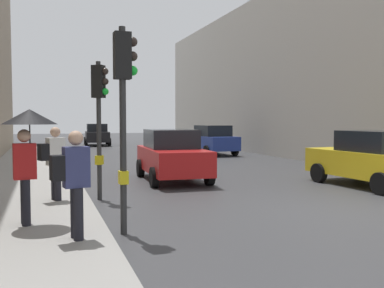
{
  "coord_description": "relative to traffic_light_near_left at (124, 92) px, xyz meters",
  "views": [
    {
      "loc": [
        -6.75,
        -8.12,
        2.11
      ],
      "look_at": [
        -1.27,
        8.03,
        1.15
      ],
      "focal_mm": 40.98,
      "sensor_mm": 36.0,
      "label": 1
    }
  ],
  "objects": [
    {
      "name": "car_red_sedan",
      "position": [
        2.8,
        6.57,
        -1.73
      ],
      "size": [
        2.19,
        4.29,
        1.76
      ],
      "color": "red",
      "rests_on": "ground"
    },
    {
      "name": "car_yellow_taxi",
      "position": [
        8.32,
        3.18,
        -1.73
      ],
      "size": [
        2.21,
        4.3,
        1.76
      ],
      "color": "yellow",
      "rests_on": "ground"
    },
    {
      "name": "traffic_light_near_right",
      "position": [
        -0.0,
        3.63,
        -0.11
      ],
      "size": [
        0.44,
        0.38,
        3.61
      ],
      "color": "#2D2D2D",
      "rests_on": "ground"
    },
    {
      "name": "pedestrian_with_black_backpack",
      "position": [
        -1.17,
        3.06,
        -1.44
      ],
      "size": [
        0.66,
        0.47,
        1.77
      ],
      "color": "black",
      "rests_on": "sidewalk_kerb"
    },
    {
      "name": "traffic_light_near_left",
      "position": [
        0.0,
        0.0,
        0.0
      ],
      "size": [
        0.43,
        0.25,
        3.78
      ],
      "color": "#2D2D2D",
      "rests_on": "ground"
    },
    {
      "name": "building_facade_right",
      "position": [
        17.05,
        16.87,
        2.19
      ],
      "size": [
        12.0,
        34.03,
        9.59
      ],
      "primitive_type": "cube",
      "color": "#B2ADA3",
      "rests_on": "ground"
    },
    {
      "name": "ground_plane",
      "position": [
        5.36,
        0.17,
        -2.6
      ],
      "size": [
        120.0,
        120.0,
        0.0
      ],
      "primitive_type": "plane",
      "color": "#38383A"
    },
    {
      "name": "pedestrian_with_grey_backpack",
      "position": [
        -0.95,
        -0.66,
        -1.44
      ],
      "size": [
        0.64,
        0.38,
        1.77
      ],
      "color": "black",
      "rests_on": "sidewalk_kerb"
    },
    {
      "name": "car_blue_van",
      "position": [
        8.18,
        16.63,
        -1.73
      ],
      "size": [
        2.27,
        4.33,
        1.76
      ],
      "color": "navy",
      "rests_on": "ground"
    },
    {
      "name": "car_dark_suv",
      "position": [
        2.74,
        28.46,
        -1.73
      ],
      "size": [
        2.22,
        4.3,
        1.76
      ],
      "color": "black",
      "rests_on": "ground"
    },
    {
      "name": "sidewalk_kerb",
      "position": [
        -1.92,
        6.17,
        -2.52
      ],
      "size": [
        3.19,
        40.0,
        0.16
      ],
      "primitive_type": "cube",
      "color": "gray",
      "rests_on": "ground"
    },
    {
      "name": "pedestrian_with_umbrella",
      "position": [
        -1.66,
        0.67,
        -0.76
      ],
      "size": [
        1.0,
        1.0,
        2.14
      ],
      "color": "black",
      "rests_on": "sidewalk_kerb"
    }
  ]
}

